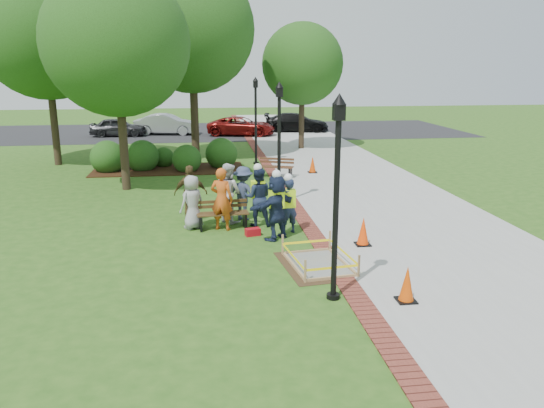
{
  "coord_description": "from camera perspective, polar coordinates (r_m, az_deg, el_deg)",
  "views": [
    {
      "loc": [
        -1.38,
        -13.07,
        4.76
      ],
      "look_at": [
        0.5,
        1.2,
        1.0
      ],
      "focal_mm": 35.0,
      "sensor_mm": 36.0,
      "label": 1
    }
  ],
  "objects": [
    {
      "name": "parked_car_c",
      "position": [
        37.75,
        -3.3,
        7.38
      ],
      "size": [
        2.85,
        4.7,
        1.43
      ],
      "primitive_type": "imported",
      "rotation": [
        0.0,
        0.0,
        1.34
      ],
      "color": "maroon",
      "rests_on": "ground"
    },
    {
      "name": "lamp_near",
      "position": [
        10.66,
        6.97,
        2.17
      ],
      "size": [
        0.28,
        0.28,
        4.26
      ],
      "color": "black",
      "rests_on": "ground"
    },
    {
      "name": "parking_lot",
      "position": [
        40.38,
        -5.55,
        7.81
      ],
      "size": [
        36.0,
        12.0,
        0.01
      ],
      "primitive_type": "cube",
      "color": "black",
      "rests_on": "ground"
    },
    {
      "name": "shrub_b",
      "position": [
        25.71,
        -13.67,
        3.56
      ],
      "size": [
        1.54,
        1.54,
        1.54
      ],
      "primitive_type": "sphere",
      "color": "#1E3F12",
      "rests_on": "ground"
    },
    {
      "name": "tree_back",
      "position": [
        28.08,
        -8.67,
        18.11
      ],
      "size": [
        6.35,
        6.35,
        9.72
      ],
      "color": "#3D2D1E",
      "rests_on": "ground"
    },
    {
      "name": "parked_car_b",
      "position": [
        38.91,
        -11.2,
        7.34
      ],
      "size": [
        2.83,
        5.15,
        1.59
      ],
      "primitive_type": "imported",
      "rotation": [
        0.0,
        0.0,
        1.42
      ],
      "color": "#A0A1A5",
      "rests_on": "ground"
    },
    {
      "name": "bench_near",
      "position": [
        16.01,
        -5.32,
        -1.72
      ],
      "size": [
        1.58,
        0.64,
        0.84
      ],
      "color": "#51371B",
      "rests_on": "ground"
    },
    {
      "name": "parked_car_a",
      "position": [
        38.7,
        -16.15,
        7.01
      ],
      "size": [
        2.03,
        4.36,
        1.4
      ],
      "primitive_type": "imported",
      "rotation": [
        0.0,
        0.0,
        1.53
      ],
      "color": "#2C2B2E",
      "rests_on": "ground"
    },
    {
      "name": "shrub_a",
      "position": [
        25.76,
        -17.16,
        3.34
      ],
      "size": [
        1.57,
        1.57,
        1.57
      ],
      "primitive_type": "sphere",
      "color": "#1E3F12",
      "rests_on": "ground"
    },
    {
      "name": "cone_front",
      "position": [
        11.41,
        14.31,
        -8.44
      ],
      "size": [
        0.4,
        0.4,
        0.79
      ],
      "color": "black",
      "rests_on": "ground"
    },
    {
      "name": "wet_concrete_pad",
      "position": [
        13.1,
        5.02,
        -5.64
      ],
      "size": [
        1.97,
        2.49,
        0.55
      ],
      "color": "#47331E",
      "rests_on": "ground"
    },
    {
      "name": "brick_edging",
      "position": [
        23.76,
        0.21,
        3.12
      ],
      "size": [
        0.5,
        60.0,
        0.03
      ],
      "primitive_type": "cube",
      "color": "maroon",
      "rests_on": "ground"
    },
    {
      "name": "shrub_e",
      "position": [
        26.42,
        -11.54,
        3.97
      ],
      "size": [
        1.02,
        1.02,
        1.02
      ],
      "primitive_type": "sphere",
      "color": "#1E3F12",
      "rests_on": "ground"
    },
    {
      "name": "cone_back",
      "position": [
        14.63,
        9.78,
        -2.98
      ],
      "size": [
        0.41,
        0.41,
        0.8
      ],
      "color": "black",
      "rests_on": "ground"
    },
    {
      "name": "ground",
      "position": [
        13.98,
        -1.39,
        -5.27
      ],
      "size": [
        100.0,
        100.0,
        0.0
      ],
      "primitive_type": "plane",
      "color": "#285116",
      "rests_on": "ground"
    },
    {
      "name": "sidewalk",
      "position": [
        24.41,
        7.81,
        3.28
      ],
      "size": [
        6.0,
        60.0,
        0.02
      ],
      "primitive_type": "cube",
      "color": "#9E9E99",
      "rests_on": "ground"
    },
    {
      "name": "tree_right",
      "position": [
        31.35,
        3.28,
        14.8
      ],
      "size": [
        4.66,
        4.66,
        7.2
      ],
      "color": "#3D2D1E",
      "rests_on": "ground"
    },
    {
      "name": "casual_person_a",
      "position": [
        16.0,
        -8.57,
        0.19
      ],
      "size": [
        0.62,
        0.58,
        1.63
      ],
      "color": "#9A9A9A",
      "rests_on": "ground"
    },
    {
      "name": "casual_person_d",
      "position": [
        16.83,
        -8.73,
        1.15
      ],
      "size": [
        0.59,
        0.41,
        1.77
      ],
      "color": "brown",
      "rests_on": "ground"
    },
    {
      "name": "hivis_worker_c",
      "position": [
        16.07,
        -1.52,
        0.95
      ],
      "size": [
        0.62,
        0.44,
        1.94
      ],
      "color": "#16253A",
      "rests_on": "ground"
    },
    {
      "name": "tree_far",
      "position": [
        28.11,
        -23.23,
        16.55
      ],
      "size": [
        6.2,
        6.2,
        9.36
      ],
      "color": "#3D2D1E",
      "rests_on": "ground"
    },
    {
      "name": "casual_person_c",
      "position": [
        16.55,
        -4.72,
        1.21
      ],
      "size": [
        0.68,
        0.7,
        1.86
      ],
      "color": "silver",
      "rests_on": "ground"
    },
    {
      "name": "toolbox",
      "position": [
        15.35,
        -2.09,
        -3.03
      ],
      "size": [
        0.47,
        0.33,
        0.21
      ],
      "primitive_type": "cube",
      "rotation": [
        0.0,
        0.0,
        0.23
      ],
      "color": "#A60C16",
      "rests_on": "ground"
    },
    {
      "name": "lamp_far",
      "position": [
        26.3,
        -1.77,
        9.66
      ],
      "size": [
        0.28,
        0.28,
        4.26
      ],
      "color": "black",
      "rests_on": "ground"
    },
    {
      "name": "hivis_worker_a",
      "position": [
        14.79,
        0.48,
        -0.15
      ],
      "size": [
        0.7,
        0.67,
        2.0
      ],
      "color": "#1C304B",
      "rests_on": "ground"
    },
    {
      "name": "casual_person_b",
      "position": [
        15.74,
        -5.42,
        0.53
      ],
      "size": [
        0.71,
        0.6,
        1.88
      ],
      "color": "#C75017",
      "rests_on": "ground"
    },
    {
      "name": "shrub_c",
      "position": [
        25.03,
        -9.09,
        3.5
      ],
      "size": [
        1.35,
        1.35,
        1.35
      ],
      "primitive_type": "sphere",
      "color": "#1E3F12",
      "rests_on": "ground"
    },
    {
      "name": "mulch_bed",
      "position": [
        25.57,
        -11.03,
        3.69
      ],
      "size": [
        7.0,
        3.0,
        0.05
      ],
      "primitive_type": "cube",
      "color": "#381E0F",
      "rests_on": "ground"
    },
    {
      "name": "bench_far",
      "position": [
        23.32,
        0.38,
        3.53
      ],
      "size": [
        1.62,
        1.05,
        0.84
      ],
      "color": "brown",
      "rests_on": "ground"
    },
    {
      "name": "lamp_mid",
      "position": [
        18.41,
        0.78,
        7.52
      ],
      "size": [
        0.28,
        0.28,
        4.26
      ],
      "color": "black",
      "rests_on": "ground"
    },
    {
      "name": "cone_far",
      "position": [
        24.33,
        4.38,
        4.21
      ],
      "size": [
        0.39,
        0.39,
        0.77
      ],
      "color": "black",
      "rests_on": "ground"
    },
    {
      "name": "hivis_worker_b",
      "position": [
        15.37,
        1.73,
        0.04
      ],
      "size": [
        0.6,
        0.48,
        1.78
      ],
      "color": "#1A1F44",
      "rests_on": "ground"
    },
    {
      "name": "shrub_d",
      "position": [
        25.85,
        -5.42,
        3.96
      ],
      "size": [
        1.54,
        1.54,
        1.54
      ],
      "primitive_type": "sphere",
      "color": "#1E3F12",
      "rests_on": "ground"
    },
    {
      "name": "parked_car_d",
      "position": [
        39.94,
        2.63,
        7.78
      ],
      "size": [
        2.73,
        4.86,
        1.5
      ],
      "primitive_type": "imported",
      "rotation": [
        0.0,
        0.0,
        1.4
      ],
      "color": "black",
      "rests_on": "ground"
    },
    {
      "name": "casual_person_e",
      "position": [
        16.76,
        -3.11,
        1.15
      ],
      "size": [
        0.65,
        0.6,
        1.71
      ],
      "color": "#333D5A",
      "rests_on": "ground"
    },
    {
      "name": "tree_left",
      "position": [
        21.38,
        -16.4,
        16.26
      ],
      "size": [
        5.48,
        5.48,
        8.33
      ],
      "color": "#3D2D1E",
      "rests_on": "ground"
    }
  ]
}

